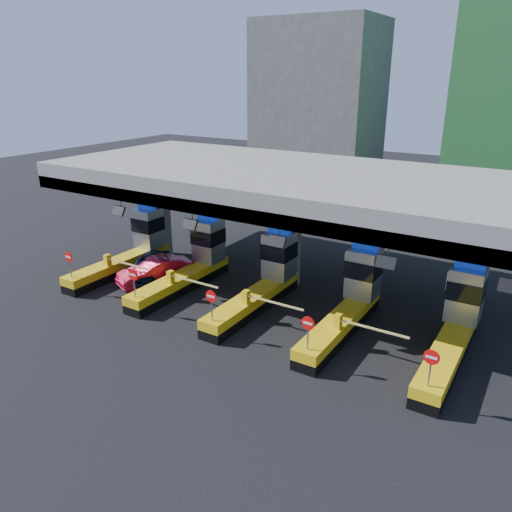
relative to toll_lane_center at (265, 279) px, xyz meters
The scene contains 10 objects.
ground 1.42m from the toll_lane_center, 90.42° to the right, with size 120.00×120.00×0.00m, color black.
toll_canopy 5.40m from the toll_lane_center, 90.02° to the left, with size 28.00×12.09×7.00m.
toll_lane_far_left 10.00m from the toll_lane_center, behind, with size 4.43×8.00×4.16m.
toll_lane_left 5.00m from the toll_lane_center, behind, with size 4.43×8.00×4.16m.
toll_lane_center is the anchor object (origin of this frame).
toll_lane_right 5.00m from the toll_lane_center, ahead, with size 4.43×8.00×4.16m.
toll_lane_far_right 10.00m from the toll_lane_center, ahead, with size 4.43×8.00×4.16m.
bg_building_concrete 39.11m from the toll_lane_center, 111.40° to the left, with size 14.00×10.00×18.00m, color #4C4C49.
van 7.89m from the toll_lane_center, behind, with size 1.82×4.52×1.54m, color black.
red_car 7.15m from the toll_lane_center, behind, with size 1.60×4.59×1.51m, color maroon.
Camera 1 is at (12.90, -21.40, 11.96)m, focal length 35.00 mm.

